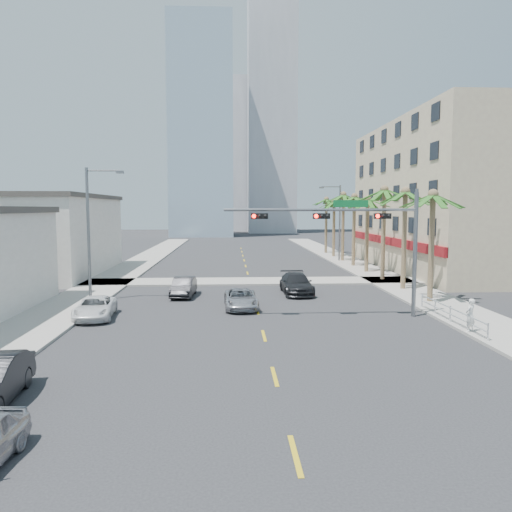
% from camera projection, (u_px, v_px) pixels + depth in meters
% --- Properties ---
extents(ground, '(260.00, 260.00, 0.00)m').
position_uv_depth(ground, '(270.00, 360.00, 20.67)').
color(ground, '#262628').
rests_on(ground, ground).
extents(sidewalk_right, '(4.00, 120.00, 0.15)m').
position_uv_depth(sidewalk_right, '(396.00, 284.00, 41.16)').
color(sidewalk_right, gray).
rests_on(sidewalk_right, ground).
extents(sidewalk_left, '(4.00, 120.00, 0.15)m').
position_uv_depth(sidewalk_left, '(101.00, 286.00, 39.94)').
color(sidewalk_left, gray).
rests_on(sidewalk_left, ground).
extents(sidewalk_cross, '(80.00, 4.00, 0.15)m').
position_uv_depth(sidewalk_cross, '(250.00, 281.00, 42.53)').
color(sidewalk_cross, gray).
rests_on(sidewalk_cross, ground).
extents(building_right, '(15.25, 28.00, 15.00)m').
position_uv_depth(building_right, '(462.00, 196.00, 50.90)').
color(building_right, tan).
rests_on(building_right, ground).
extents(building_left_far, '(11.00, 18.00, 7.20)m').
position_uv_depth(building_left_far, '(42.00, 237.00, 47.17)').
color(building_left_far, beige).
rests_on(building_left_far, ground).
extents(tower_far_left, '(14.00, 14.00, 48.00)m').
position_uv_depth(tower_far_left, '(202.00, 130.00, 112.42)').
color(tower_far_left, '#99B2C6').
rests_on(tower_far_left, ground).
extents(tower_far_right, '(12.00, 12.00, 60.00)m').
position_uv_depth(tower_far_right, '(272.00, 115.00, 127.63)').
color(tower_far_right, '#ADADB2').
rests_on(tower_far_right, ground).
extents(tower_far_center, '(16.00, 16.00, 42.00)m').
position_uv_depth(tower_far_center, '(225.00, 157.00, 142.79)').
color(tower_far_center, '#ADADB2').
rests_on(tower_far_center, ground).
extents(traffic_signal_mast, '(11.12, 0.54, 7.20)m').
position_uv_depth(traffic_signal_mast, '(361.00, 230.00, 28.39)').
color(traffic_signal_mast, slate).
rests_on(traffic_signal_mast, ground).
extents(palm_tree_0, '(4.80, 4.80, 7.80)m').
position_uv_depth(palm_tree_0, '(433.00, 196.00, 32.51)').
color(palm_tree_0, brown).
rests_on(palm_tree_0, ground).
extents(palm_tree_1, '(4.80, 4.80, 8.16)m').
position_uv_depth(palm_tree_1, '(405.00, 193.00, 37.65)').
color(palm_tree_1, brown).
rests_on(palm_tree_1, ground).
extents(palm_tree_2, '(4.80, 4.80, 8.52)m').
position_uv_depth(palm_tree_2, '(384.00, 191.00, 42.79)').
color(palm_tree_2, brown).
rests_on(palm_tree_2, ground).
extents(palm_tree_3, '(4.80, 4.80, 7.80)m').
position_uv_depth(palm_tree_3, '(368.00, 200.00, 48.02)').
color(palm_tree_3, brown).
rests_on(palm_tree_3, ground).
extents(palm_tree_4, '(4.80, 4.80, 8.16)m').
position_uv_depth(palm_tree_4, '(354.00, 198.00, 53.16)').
color(palm_tree_4, brown).
rests_on(palm_tree_4, ground).
extents(palm_tree_5, '(4.80, 4.80, 8.52)m').
position_uv_depth(palm_tree_5, '(343.00, 196.00, 58.30)').
color(palm_tree_5, brown).
rests_on(palm_tree_5, ground).
extents(palm_tree_6, '(4.80, 4.80, 7.80)m').
position_uv_depth(palm_tree_6, '(334.00, 202.00, 63.53)').
color(palm_tree_6, brown).
rests_on(palm_tree_6, ground).
extents(palm_tree_7, '(4.80, 4.80, 8.16)m').
position_uv_depth(palm_tree_7, '(326.00, 200.00, 68.67)').
color(palm_tree_7, brown).
rests_on(palm_tree_7, ground).
extents(streetlight_left, '(2.55, 0.25, 9.00)m').
position_uv_depth(streetlight_left, '(91.00, 227.00, 33.55)').
color(streetlight_left, slate).
rests_on(streetlight_left, ground).
extents(streetlight_right, '(2.55, 0.25, 9.00)m').
position_uv_depth(streetlight_right, '(338.00, 219.00, 58.52)').
color(streetlight_right, slate).
rests_on(streetlight_right, ground).
extents(guardrail, '(0.08, 8.08, 1.00)m').
position_uv_depth(guardrail, '(450.00, 312.00, 27.09)').
color(guardrail, silver).
rests_on(guardrail, ground).
extents(car_parked_far, '(2.44, 4.58, 1.22)m').
position_uv_depth(car_parked_far, '(95.00, 308.00, 28.53)').
color(car_parked_far, white).
rests_on(car_parked_far, ground).
extents(car_lane_left, '(1.67, 4.20, 1.36)m').
position_uv_depth(car_lane_left, '(184.00, 287.00, 35.63)').
color(car_lane_left, black).
rests_on(car_lane_left, ground).
extents(car_lane_center, '(2.18, 4.46, 1.22)m').
position_uv_depth(car_lane_center, '(241.00, 299.00, 31.34)').
color(car_lane_center, '#B3B2B7').
rests_on(car_lane_center, ground).
extents(car_lane_right, '(2.20, 5.21, 1.50)m').
position_uv_depth(car_lane_right, '(296.00, 284.00, 36.75)').
color(car_lane_right, black).
rests_on(car_lane_right, ground).
extents(pedestrian, '(0.72, 0.68, 1.66)m').
position_uv_depth(pedestrian, '(470.00, 315.00, 24.83)').
color(pedestrian, silver).
rests_on(pedestrian, sidewalk_right).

